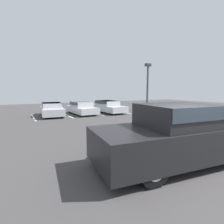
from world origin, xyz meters
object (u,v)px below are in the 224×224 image
object	(u,v)px
light_post	(148,83)
traffic_cone	(192,127)
parked_sedan_b	(82,107)
pickup_truck	(183,134)
parked_sedan_c	(108,106)
parked_sedan_a	(52,109)

from	to	relation	value
light_post	traffic_cone	xyz separation A→B (m)	(-4.54, -9.38, -2.89)
light_post	parked_sedan_b	bearing A→B (deg)	175.61
parked_sedan_b	light_post	world-z (taller)	light_post
pickup_truck	traffic_cone	bearing A→B (deg)	39.73
light_post	traffic_cone	size ratio (longest dim) A/B	11.36
parked_sedan_b	parked_sedan_c	distance (m)	2.80
pickup_truck	parked_sedan_b	world-z (taller)	pickup_truck
pickup_truck	light_post	xyz separation A→B (m)	(8.71, 12.08, 2.17)
parked_sedan_b	traffic_cone	size ratio (longest dim) A/B	9.34
parked_sedan_b	traffic_cone	world-z (taller)	parked_sedan_b
pickup_truck	parked_sedan_a	world-z (taller)	pickup_truck
parked_sedan_b	parked_sedan_c	bearing A→B (deg)	85.26
parked_sedan_c	light_post	xyz separation A→B (m)	(4.93, -0.48, 2.44)
light_post	traffic_cone	world-z (taller)	light_post
parked_sedan_b	light_post	bearing A→B (deg)	83.26
pickup_truck	traffic_cone	xyz separation A→B (m)	(4.16, 2.70, -0.72)
pickup_truck	parked_sedan_a	size ratio (longest dim) A/B	1.37
parked_sedan_a	parked_sedan_b	world-z (taller)	parked_sedan_b
parked_sedan_b	light_post	xyz separation A→B (m)	(7.73, -0.59, 2.46)
parked_sedan_c	pickup_truck	bearing A→B (deg)	-20.63
parked_sedan_c	parked_sedan_b	bearing A→B (deg)	-96.28
parked_sedan_a	parked_sedan_b	distance (m)	2.81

